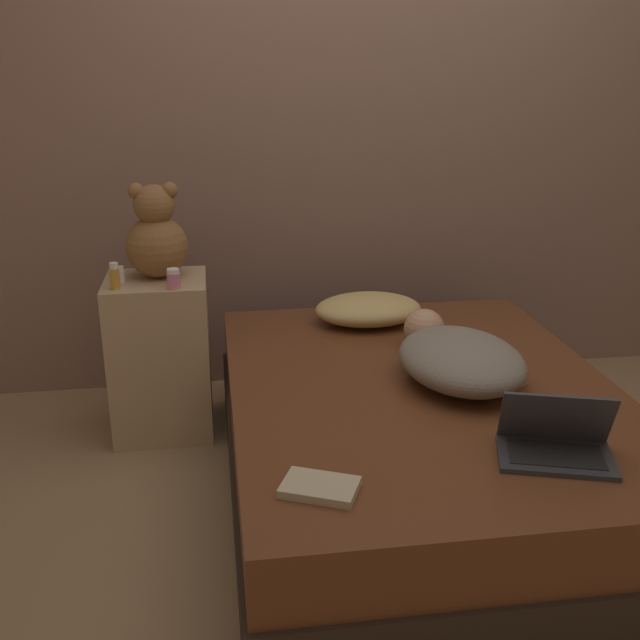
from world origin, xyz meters
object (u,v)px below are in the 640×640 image
at_px(pillow, 368,309).
at_px(person_lying, 458,357).
at_px(bottle_pink, 174,279).
at_px(bottle_amber, 115,276).
at_px(laptop, 556,442).
at_px(bottle_white, 121,275).
at_px(book, 320,487).
at_px(teddy_bear, 156,237).

height_order(pillow, person_lying, person_lying).
distance_m(person_lying, bottle_pink, 1.15).
distance_m(pillow, bottle_pink, 0.86).
bearing_deg(bottle_amber, person_lying, -23.43).
bearing_deg(laptop, bottle_pink, 153.21).
relative_size(laptop, bottle_white, 5.42).
relative_size(person_lying, book, 3.02).
distance_m(pillow, bottle_white, 1.06).
bearing_deg(teddy_bear, bottle_white, -155.31).
relative_size(bottle_white, bottle_amber, 0.65).
distance_m(laptop, bottle_amber, 1.77).
distance_m(person_lying, bottle_white, 1.39).
distance_m(pillow, bottle_amber, 1.08).
height_order(person_lying, bottle_white, bottle_white).
distance_m(pillow, person_lying, 0.67).
distance_m(teddy_bear, bottle_white, 0.21).
bearing_deg(pillow, bottle_pink, -171.36).
distance_m(pillow, book, 1.37).
bearing_deg(teddy_bear, laptop, -46.88).
bearing_deg(bottle_white, book, -63.97).
bearing_deg(teddy_bear, bottle_amber, -136.22).
height_order(person_lying, book, person_lying).
bearing_deg(book, laptop, 6.94).
bearing_deg(teddy_bear, person_lying, -32.65).
xyz_separation_m(person_lying, bottle_white, (-1.23, 0.63, 0.18)).
bearing_deg(pillow, teddy_bear, 176.38).
bearing_deg(person_lying, bottle_pink, 146.89).
xyz_separation_m(pillow, bottle_pink, (-0.82, -0.12, 0.21)).
xyz_separation_m(pillow, laptop, (0.30, -1.22, -0.02)).
height_order(bottle_white, bottle_amber, bottle_amber).
xyz_separation_m(pillow, bottle_white, (-1.04, -0.01, 0.20)).
xyz_separation_m(laptop, bottle_pink, (-1.12, 1.09, 0.23)).
bearing_deg(laptop, person_lying, 117.91).
xyz_separation_m(laptop, bottle_amber, (-1.35, 1.12, 0.24)).
relative_size(bottle_pink, bottle_white, 1.17).
xyz_separation_m(laptop, bottle_white, (-1.34, 1.20, 0.22)).
relative_size(teddy_bear, bottle_amber, 3.68).
bearing_deg(person_lying, book, -138.49).
distance_m(pillow, teddy_bear, 0.95).
relative_size(person_lying, bottle_pink, 8.92).
relative_size(pillow, bottle_white, 6.73).
bearing_deg(bottle_pink, bottle_amber, 173.49).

